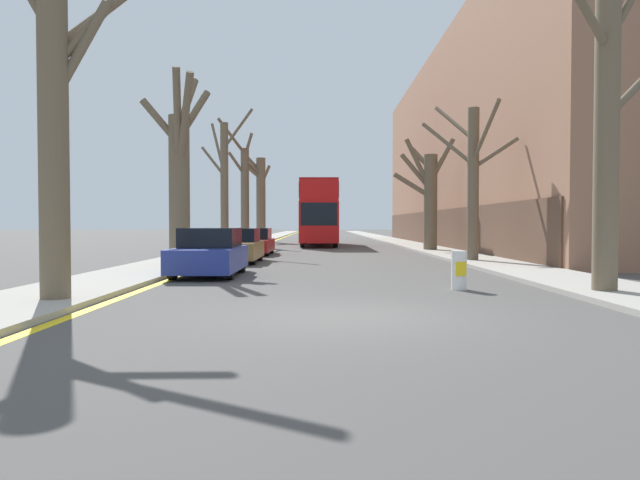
{
  "coord_description": "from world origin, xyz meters",
  "views": [
    {
      "loc": [
        -0.48,
        -9.7,
        1.58
      ],
      "look_at": [
        -0.57,
        26.28,
        0.56
      ],
      "focal_mm": 32.0,
      "sensor_mm": 36.0,
      "label": 1
    }
  ],
  "objects_px": {
    "double_decker_bus": "(320,210)",
    "parked_car_1": "(239,246)",
    "street_tree_left_2": "(226,182)",
    "parked_car_2": "(256,242)",
    "street_tree_left_0": "(60,116)",
    "street_tree_right_2": "(430,195)",
    "parked_car_0": "(211,253)",
    "street_tree_left_1": "(181,174)",
    "traffic_bollard": "(460,270)",
    "street_tree_left_3": "(245,191)",
    "street_tree_right_1": "(473,176)",
    "street_tree_left_4": "(262,196)",
    "street_tree_right_0": "(609,121)"
  },
  "relations": [
    {
      "from": "street_tree_left_2",
      "to": "traffic_bollard",
      "type": "bearing_deg",
      "value": -63.84
    },
    {
      "from": "street_tree_left_2",
      "to": "parked_car_2",
      "type": "bearing_deg",
      "value": -44.54
    },
    {
      "from": "street_tree_left_1",
      "to": "street_tree_right_0",
      "type": "relative_size",
      "value": 0.85
    },
    {
      "from": "street_tree_right_0",
      "to": "street_tree_right_2",
      "type": "xyz_separation_m",
      "value": [
        -0.06,
        20.11,
        -0.61
      ]
    },
    {
      "from": "traffic_bollard",
      "to": "double_decker_bus",
      "type": "bearing_deg",
      "value": 97.0
    },
    {
      "from": "street_tree_left_0",
      "to": "street_tree_left_3",
      "type": "distance_m",
      "value": 30.03
    },
    {
      "from": "street_tree_right_0",
      "to": "street_tree_right_1",
      "type": "distance_m",
      "value": 10.68
    },
    {
      "from": "street_tree_right_2",
      "to": "traffic_bollard",
      "type": "distance_m",
      "value": 19.39
    },
    {
      "from": "street_tree_left_0",
      "to": "street_tree_left_2",
      "type": "relative_size",
      "value": 1.09
    },
    {
      "from": "double_decker_bus",
      "to": "street_tree_right_0",
      "type": "bearing_deg",
      "value": -77.62
    },
    {
      "from": "street_tree_left_2",
      "to": "parked_car_2",
      "type": "xyz_separation_m",
      "value": [
        1.86,
        -1.83,
        -3.2
      ]
    },
    {
      "from": "street_tree_right_1",
      "to": "street_tree_right_0",
      "type": "bearing_deg",
      "value": -89.46
    },
    {
      "from": "street_tree_left_2",
      "to": "double_decker_bus",
      "type": "xyz_separation_m",
      "value": [
        5.15,
        10.37,
        -1.27
      ]
    },
    {
      "from": "street_tree_left_0",
      "to": "street_tree_left_2",
      "type": "height_order",
      "value": "street_tree_left_0"
    },
    {
      "from": "parked_car_0",
      "to": "street_tree_left_1",
      "type": "bearing_deg",
      "value": 115.37
    },
    {
      "from": "parked_car_0",
      "to": "parked_car_2",
      "type": "height_order",
      "value": "parked_car_0"
    },
    {
      "from": "street_tree_right_1",
      "to": "street_tree_right_2",
      "type": "relative_size",
      "value": 1.05
    },
    {
      "from": "street_tree_left_2",
      "to": "double_decker_bus",
      "type": "relative_size",
      "value": 0.7
    },
    {
      "from": "street_tree_left_0",
      "to": "street_tree_right_1",
      "type": "distance_m",
      "value": 16.48
    },
    {
      "from": "street_tree_left_2",
      "to": "street_tree_right_1",
      "type": "bearing_deg",
      "value": -34.66
    },
    {
      "from": "double_decker_bus",
      "to": "street_tree_left_3",
      "type": "bearing_deg",
      "value": -177.84
    },
    {
      "from": "street_tree_left_0",
      "to": "street_tree_right_0",
      "type": "relative_size",
      "value": 0.97
    },
    {
      "from": "street_tree_left_4",
      "to": "traffic_bollard",
      "type": "relative_size",
      "value": 8.63
    },
    {
      "from": "parked_car_0",
      "to": "traffic_bollard",
      "type": "bearing_deg",
      "value": -28.68
    },
    {
      "from": "street_tree_right_0",
      "to": "street_tree_left_4",
      "type": "bearing_deg",
      "value": 106.78
    },
    {
      "from": "street_tree_left_3",
      "to": "parked_car_0",
      "type": "bearing_deg",
      "value": -84.9
    },
    {
      "from": "street_tree_left_0",
      "to": "traffic_bollard",
      "type": "xyz_separation_m",
      "value": [
        8.49,
        2.42,
        -3.23
      ]
    },
    {
      "from": "street_tree_right_0",
      "to": "parked_car_1",
      "type": "bearing_deg",
      "value": 131.8
    },
    {
      "from": "parked_car_2",
      "to": "street_tree_right_1",
      "type": "bearing_deg",
      "value": -32.39
    },
    {
      "from": "street_tree_right_0",
      "to": "parked_car_2",
      "type": "relative_size",
      "value": 1.96
    },
    {
      "from": "traffic_bollard",
      "to": "street_tree_left_3",
      "type": "bearing_deg",
      "value": 107.75
    },
    {
      "from": "parked_car_0",
      "to": "parked_car_2",
      "type": "xyz_separation_m",
      "value": [
        0.0,
        11.94,
        -0.04
      ]
    },
    {
      "from": "street_tree_left_1",
      "to": "parked_car_0",
      "type": "relative_size",
      "value": 1.83
    },
    {
      "from": "street_tree_right_0",
      "to": "traffic_bollard",
      "type": "bearing_deg",
      "value": 159.08
    },
    {
      "from": "street_tree_left_4",
      "to": "parked_car_1",
      "type": "distance_m",
      "value": 28.08
    },
    {
      "from": "double_decker_bus",
      "to": "parked_car_1",
      "type": "distance_m",
      "value": 18.55
    },
    {
      "from": "street_tree_left_0",
      "to": "street_tree_right_2",
      "type": "distance_m",
      "value": 24.24
    },
    {
      "from": "street_tree_left_2",
      "to": "street_tree_left_4",
      "type": "xyz_separation_m",
      "value": [
        -0.13,
        20.02,
        0.24
      ]
    },
    {
      "from": "street_tree_left_3",
      "to": "street_tree_left_4",
      "type": "xyz_separation_m",
      "value": [
        0.14,
        9.86,
        0.15
      ]
    },
    {
      "from": "street_tree_left_4",
      "to": "street_tree_right_0",
      "type": "xyz_separation_m",
      "value": [
        11.64,
        -38.58,
        -0.26
      ]
    },
    {
      "from": "street_tree_left_2",
      "to": "street_tree_right_2",
      "type": "bearing_deg",
      "value": 7.7
    },
    {
      "from": "parked_car_2",
      "to": "street_tree_left_2",
      "type": "bearing_deg",
      "value": 135.46
    },
    {
      "from": "double_decker_bus",
      "to": "traffic_bollard",
      "type": "bearing_deg",
      "value": -83.0
    },
    {
      "from": "parked_car_1",
      "to": "parked_car_0",
      "type": "bearing_deg",
      "value": -90.0
    },
    {
      "from": "street_tree_left_1",
      "to": "street_tree_left_2",
      "type": "relative_size",
      "value": 0.95
    },
    {
      "from": "parked_car_2",
      "to": "street_tree_left_0",
      "type": "bearing_deg",
      "value": -95.66
    },
    {
      "from": "street_tree_left_0",
      "to": "street_tree_left_3",
      "type": "height_order",
      "value": "street_tree_left_3"
    },
    {
      "from": "street_tree_left_0",
      "to": "parked_car_2",
      "type": "relative_size",
      "value": 1.9
    },
    {
      "from": "street_tree_right_1",
      "to": "street_tree_left_0",
      "type": "bearing_deg",
      "value": -133.4
    },
    {
      "from": "street_tree_left_2",
      "to": "street_tree_left_3",
      "type": "height_order",
      "value": "street_tree_left_3"
    }
  ]
}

